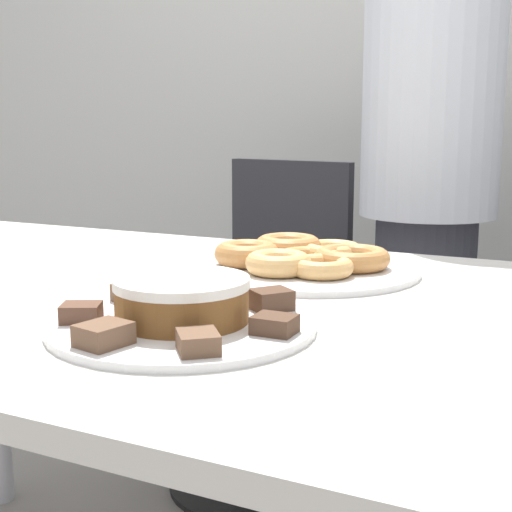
% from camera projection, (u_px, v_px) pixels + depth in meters
% --- Properties ---
extents(wall_back, '(8.00, 0.05, 2.60)m').
position_uv_depth(wall_back, '(446.00, 33.00, 2.34)').
color(wall_back, silver).
rests_on(wall_back, ground_plane).
extents(table, '(1.91, 0.93, 0.76)m').
position_uv_depth(table, '(214.00, 344.00, 1.07)').
color(table, silver).
rests_on(table, ground_plane).
extents(person_standing, '(0.33, 0.33, 1.61)m').
position_uv_depth(person_standing, '(428.00, 188.00, 1.76)').
color(person_standing, '#383842').
rests_on(person_standing, ground_plane).
extents(office_chair_left, '(0.51, 0.51, 0.90)m').
position_uv_depth(office_chair_left, '(260.00, 333.00, 1.99)').
color(office_chair_left, black).
rests_on(office_chair_left, ground_plane).
extents(plate_cake, '(0.33, 0.33, 0.01)m').
position_uv_depth(plate_cake, '(182.00, 325.00, 0.88)').
color(plate_cake, white).
rests_on(plate_cake, table).
extents(plate_donuts, '(0.37, 0.37, 0.01)m').
position_uv_depth(plate_donuts, '(309.00, 270.00, 1.21)').
color(plate_donuts, white).
rests_on(plate_donuts, table).
extents(frosted_cake, '(0.17, 0.17, 0.05)m').
position_uv_depth(frosted_cake, '(182.00, 299.00, 0.87)').
color(frosted_cake, brown).
rests_on(frosted_cake, plate_cake).
extents(lamington_0, '(0.06, 0.06, 0.03)m').
position_uv_depth(lamington_0, '(271.00, 300.00, 0.93)').
color(lamington_0, '#513828').
rests_on(lamington_0, plate_cake).
extents(lamington_1, '(0.06, 0.07, 0.02)m').
position_uv_depth(lamington_1, '(210.00, 289.00, 0.99)').
color(lamington_1, brown).
rests_on(lamington_1, plate_cake).
extents(lamington_2, '(0.06, 0.06, 0.02)m').
position_uv_depth(lamington_2, '(132.00, 293.00, 0.97)').
color(lamington_2, brown).
rests_on(lamington_2, plate_cake).
extents(lamington_3, '(0.06, 0.06, 0.02)m').
position_uv_depth(lamington_3, '(81.00, 313.00, 0.87)').
color(lamington_3, brown).
rests_on(lamington_3, plate_cake).
extents(lamington_4, '(0.06, 0.06, 0.02)m').
position_uv_depth(lamington_4, '(104.00, 334.00, 0.78)').
color(lamington_4, brown).
rests_on(lamington_4, plate_cake).
extents(lamington_5, '(0.06, 0.07, 0.02)m').
position_uv_depth(lamington_5, '(198.00, 342.00, 0.76)').
color(lamington_5, brown).
rests_on(lamington_5, plate_cake).
extents(lamington_6, '(0.05, 0.04, 0.02)m').
position_uv_depth(lamington_6, '(275.00, 324.00, 0.82)').
color(lamington_6, '#513828').
rests_on(lamington_6, plate_cake).
extents(donut_0, '(0.11, 0.11, 0.03)m').
position_uv_depth(donut_0, '(309.00, 259.00, 1.21)').
color(donut_0, '#D18E4C').
rests_on(donut_0, plate_donuts).
extents(donut_1, '(0.11, 0.11, 0.04)m').
position_uv_depth(donut_1, '(247.00, 254.00, 1.22)').
color(donut_1, '#C68447').
rests_on(donut_1, plate_donuts).
extents(donut_2, '(0.11, 0.11, 0.04)m').
position_uv_depth(donut_2, '(278.00, 263.00, 1.15)').
color(donut_2, '#E5AD66').
rests_on(donut_2, plate_donuts).
extents(donut_3, '(0.10, 0.10, 0.03)m').
position_uv_depth(donut_3, '(321.00, 267.00, 1.13)').
color(donut_3, '#E5AD66').
rests_on(donut_3, plate_donuts).
extents(donut_4, '(0.13, 0.13, 0.03)m').
position_uv_depth(donut_4, '(352.00, 258.00, 1.19)').
color(donut_4, '#C68447').
rests_on(donut_4, plate_donuts).
extents(donut_5, '(0.11, 0.11, 0.03)m').
position_uv_depth(donut_5, '(331.00, 251.00, 1.27)').
color(donut_5, '#E5AD66').
rests_on(donut_5, plate_donuts).
extents(donut_6, '(0.12, 0.12, 0.04)m').
position_uv_depth(donut_6, '(287.00, 246.00, 1.30)').
color(donut_6, '#C68447').
rests_on(donut_6, plate_donuts).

